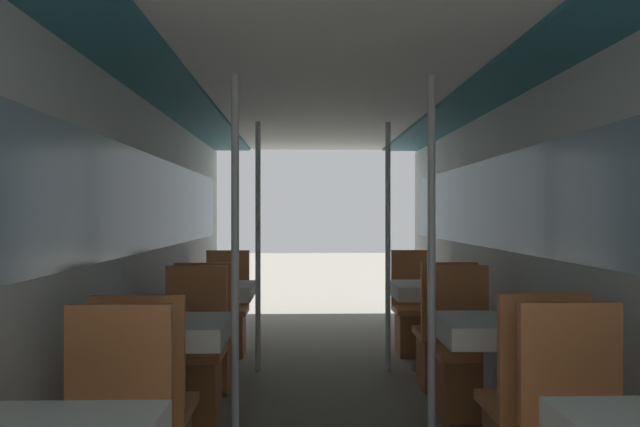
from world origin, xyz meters
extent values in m
cube|color=silver|center=(-1.27, 2.78, 1.05)|extent=(0.05, 8.35, 2.10)
cube|color=#7A9EB7|center=(-1.26, 2.78, 1.40)|extent=(0.03, 7.69, 0.68)
cube|color=silver|center=(1.27, 2.78, 1.05)|extent=(0.05, 8.35, 2.10)
cube|color=#7A9EB7|center=(1.26, 2.78, 1.40)|extent=(0.03, 7.69, 0.68)
cube|color=white|center=(0.00, 2.78, 2.15)|extent=(2.54, 8.35, 0.04)
cube|color=#2D707F|center=(-1.04, 2.78, 2.11)|extent=(0.46, 8.02, 0.03)
cube|color=#2D707F|center=(1.04, 2.78, 2.11)|extent=(0.46, 8.02, 0.03)
cube|color=#D17A42|center=(-0.89, 1.57, 0.71)|extent=(0.41, 0.04, 0.53)
cylinder|color=#B7B7BC|center=(-0.89, 2.60, 0.36)|extent=(0.09, 0.09, 0.69)
cube|color=#93704C|center=(-0.89, 2.60, 0.72)|extent=(0.56, 0.56, 0.02)
cube|color=white|center=(-0.89, 2.60, 0.67)|extent=(0.60, 0.60, 0.12)
cube|color=#D17A42|center=(-0.89, 2.02, 0.42)|extent=(0.41, 0.41, 0.05)
cube|color=#D17A42|center=(-0.89, 1.84, 0.71)|extent=(0.41, 0.04, 0.53)
cube|color=#9C5B31|center=(-0.89, 3.17, 0.20)|extent=(0.35, 0.35, 0.39)
cube|color=#D17A42|center=(-0.89, 3.17, 0.42)|extent=(0.41, 0.41, 0.05)
cube|color=#D17A42|center=(-0.89, 3.35, 0.71)|extent=(0.41, 0.04, 0.53)
cylinder|color=silver|center=(-0.55, 2.60, 1.05)|extent=(0.04, 0.04, 2.10)
cylinder|color=#4C4C51|center=(-0.89, 4.38, 0.01)|extent=(0.29, 0.29, 0.01)
cylinder|color=#B7B7BC|center=(-0.89, 4.38, 0.36)|extent=(0.09, 0.09, 0.69)
cube|color=#93704C|center=(-0.89, 4.38, 0.72)|extent=(0.56, 0.56, 0.02)
cube|color=white|center=(-0.89, 4.38, 0.67)|extent=(0.60, 0.60, 0.12)
cube|color=#9C5B31|center=(-0.89, 3.80, 0.20)|extent=(0.35, 0.35, 0.39)
cube|color=#D17A42|center=(-0.89, 3.80, 0.42)|extent=(0.41, 0.41, 0.05)
cube|color=#D17A42|center=(-0.89, 3.62, 0.71)|extent=(0.41, 0.04, 0.53)
cube|color=#9C5B31|center=(-0.89, 4.95, 0.20)|extent=(0.35, 0.35, 0.39)
cube|color=#D17A42|center=(-0.89, 4.95, 0.42)|extent=(0.41, 0.41, 0.05)
cube|color=#D17A42|center=(-0.89, 5.13, 0.71)|extent=(0.41, 0.04, 0.53)
cylinder|color=silver|center=(-0.55, 4.38, 1.05)|extent=(0.04, 0.04, 2.10)
cube|color=#D17A42|center=(0.89, 1.57, 0.71)|extent=(0.41, 0.04, 0.53)
cylinder|color=#B7B7BC|center=(0.89, 2.60, 0.36)|extent=(0.09, 0.09, 0.69)
cube|color=#93704C|center=(0.89, 2.60, 0.72)|extent=(0.56, 0.56, 0.02)
cube|color=white|center=(0.89, 2.60, 0.67)|extent=(0.60, 0.60, 0.12)
cube|color=#D17A42|center=(0.89, 2.02, 0.42)|extent=(0.41, 0.41, 0.05)
cube|color=#D17A42|center=(0.89, 1.84, 0.71)|extent=(0.41, 0.04, 0.53)
cube|color=#9C5B31|center=(0.89, 3.17, 0.20)|extent=(0.35, 0.35, 0.39)
cube|color=#D17A42|center=(0.89, 3.17, 0.42)|extent=(0.41, 0.41, 0.05)
cube|color=#D17A42|center=(0.89, 3.35, 0.71)|extent=(0.41, 0.04, 0.53)
cylinder|color=silver|center=(0.55, 2.60, 1.05)|extent=(0.04, 0.04, 2.10)
cylinder|color=#4C4C51|center=(0.89, 4.38, 0.01)|extent=(0.29, 0.29, 0.01)
cylinder|color=#B7B7BC|center=(0.89, 4.38, 0.36)|extent=(0.09, 0.09, 0.69)
cube|color=#93704C|center=(0.89, 4.38, 0.72)|extent=(0.56, 0.56, 0.02)
cube|color=white|center=(0.89, 4.38, 0.67)|extent=(0.60, 0.60, 0.12)
cube|color=#9C5B31|center=(0.89, 3.80, 0.20)|extent=(0.35, 0.35, 0.39)
cube|color=#D17A42|center=(0.89, 3.80, 0.42)|extent=(0.41, 0.41, 0.05)
cube|color=#D17A42|center=(0.89, 3.62, 0.71)|extent=(0.41, 0.04, 0.53)
cube|color=#9C5B31|center=(0.89, 4.95, 0.20)|extent=(0.35, 0.35, 0.39)
cube|color=#D17A42|center=(0.89, 4.95, 0.42)|extent=(0.41, 0.41, 0.05)
cube|color=#D17A42|center=(0.89, 5.13, 0.71)|extent=(0.41, 0.04, 0.53)
cylinder|color=silver|center=(0.55, 4.38, 1.05)|extent=(0.04, 0.04, 2.10)
camera|label=1|loc=(-0.18, -0.88, 1.32)|focal=35.00mm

